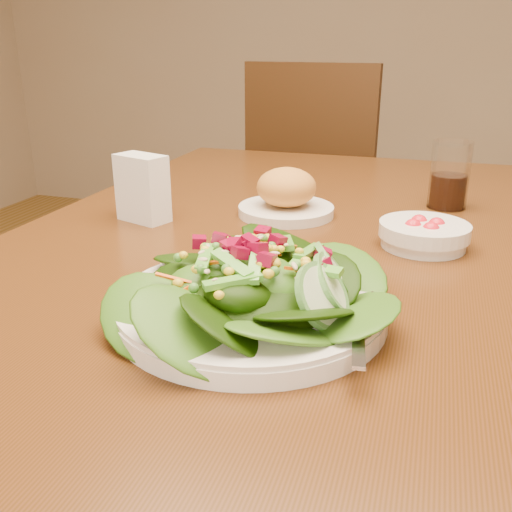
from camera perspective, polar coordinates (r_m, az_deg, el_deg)
name	(u,v)px	position (r m, az deg, el deg)	size (l,w,h in m)	color
dining_table	(290,292)	(0.96, 3.42, -3.58)	(0.90, 1.40, 0.75)	#4D2712
chair_far	(319,199)	(2.03, 6.33, 5.69)	(0.50, 0.50, 0.98)	black
salad_plate	(260,291)	(0.64, 0.36, -3.48)	(0.31, 0.31, 0.09)	white
bread_plate	(286,196)	(1.02, 3.04, 6.00)	(0.17, 0.17, 0.09)	white
tomato_bowl	(424,234)	(0.90, 16.44, 2.12)	(0.14, 0.14, 0.04)	white
drinking_glass	(449,180)	(1.12, 18.75, 7.25)	(0.07, 0.07, 0.12)	silver
napkin_holder	(142,186)	(1.00, -11.30, 6.84)	(0.10, 0.07, 0.11)	white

